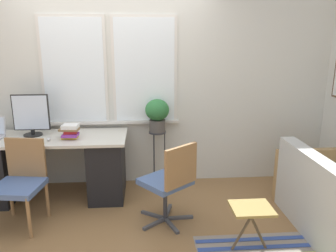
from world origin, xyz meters
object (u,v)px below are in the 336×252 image
at_px(keyboard, 26,141).
at_px(office_chair_swivel, 170,181).
at_px(monitor, 31,116).
at_px(book_stack, 70,131).
at_px(plant_stand, 157,141).
at_px(potted_plant, 157,113).
at_px(mouse, 49,139).
at_px(desk_chair_wooden, 20,181).
at_px(folding_stool, 251,212).

xyz_separation_m(keyboard, office_chair_swivel, (1.56, -0.51, -0.30)).
relative_size(monitor, keyboard, 1.38).
distance_m(keyboard, book_stack, 0.48).
relative_size(book_stack, plant_stand, 0.31).
distance_m(book_stack, potted_plant, 1.07).
relative_size(mouse, desk_chair_wooden, 0.08).
distance_m(plant_stand, potted_plant, 0.36).
bearing_deg(potted_plant, book_stack, -162.14).
xyz_separation_m(monitor, office_chair_swivel, (1.56, -0.76, -0.53)).
xyz_separation_m(book_stack, folding_stool, (1.78, -1.11, -0.47)).
xyz_separation_m(keyboard, book_stack, (0.47, 0.09, 0.08)).
xyz_separation_m(monitor, mouse, (0.24, -0.23, -0.22)).
xyz_separation_m(mouse, folding_stool, (2.00, -1.04, -0.40)).
distance_m(monitor, plant_stand, 1.54).
bearing_deg(potted_plant, desk_chair_wooden, -150.76).
relative_size(desk_chair_wooden, folding_stool, 2.01).
bearing_deg(potted_plant, folding_stool, -61.80).
bearing_deg(book_stack, plant_stand, 17.86).
bearing_deg(mouse, book_stack, 17.86).
bearing_deg(potted_plant, plant_stand, 180.00).
bearing_deg(mouse, desk_chair_wooden, -116.54).
bearing_deg(mouse, monitor, 136.41).
xyz_separation_m(keyboard, folding_stool, (2.24, -1.02, -0.39)).
bearing_deg(keyboard, mouse, 5.24).
distance_m(mouse, desk_chair_wooden, 0.55).
distance_m(monitor, keyboard, 0.34).
xyz_separation_m(office_chair_swivel, plant_stand, (-0.08, 0.93, 0.14)).
xyz_separation_m(mouse, desk_chair_wooden, (-0.20, -0.41, -0.31)).
xyz_separation_m(office_chair_swivel, potted_plant, (-0.08, 0.93, 0.50)).
distance_m(desk_chair_wooden, office_chair_swivel, 1.53).
relative_size(mouse, plant_stand, 0.09).
bearing_deg(folding_stool, monitor, 150.50).
relative_size(desk_chair_wooden, office_chair_swivel, 0.99).
height_order(desk_chair_wooden, potted_plant, potted_plant).
bearing_deg(folding_stool, book_stack, 147.98).
bearing_deg(keyboard, book_stack, 11.48).
relative_size(monitor, potted_plant, 1.18).
bearing_deg(book_stack, folding_stool, -32.02).
relative_size(monitor, book_stack, 2.14).
distance_m(book_stack, plant_stand, 1.09).
relative_size(book_stack, folding_stool, 0.53).
bearing_deg(monitor, potted_plant, 6.43).
height_order(office_chair_swivel, folding_stool, office_chair_swivel).
relative_size(keyboard, office_chair_swivel, 0.40).
bearing_deg(book_stack, office_chair_swivel, -28.94).
xyz_separation_m(desk_chair_wooden, potted_plant, (1.44, 0.80, 0.51)).
relative_size(monitor, office_chair_swivel, 0.56).
bearing_deg(plant_stand, office_chair_swivel, -84.78).
bearing_deg(keyboard, folding_stool, -24.40).
bearing_deg(plant_stand, desk_chair_wooden, -150.76).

